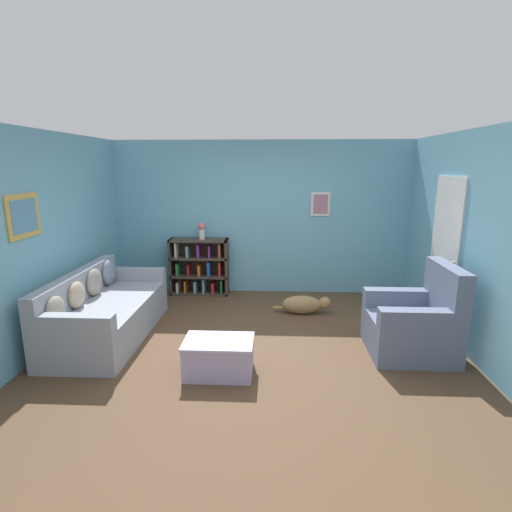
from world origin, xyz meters
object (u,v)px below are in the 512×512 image
couch (105,313)px  bookshelf (200,267)px  recliner_chair (416,323)px  coffee_table (219,356)px  vase (202,230)px  dog (304,304)px

couch → bookshelf: size_ratio=2.11×
couch → recliner_chair: size_ratio=1.94×
coffee_table → vase: bearing=103.5°
bookshelf → recliner_chair: 3.65m
dog → vase: bearing=152.4°
bookshelf → coffee_table: (0.71, -2.74, -0.26)m
dog → couch: bearing=-160.5°
couch → bookshelf: (0.90, 1.84, 0.14)m
couch → coffee_table: size_ratio=2.83×
bookshelf → dog: 1.99m
couch → vase: (0.96, 1.82, 0.80)m
recliner_chair → dog: bearing=134.9°
recliner_chair → dog: recliner_chair is taller
vase → bookshelf: bearing=160.2°
couch → recliner_chair: bearing=-4.2°
couch → vase: vase is taller
vase → recliner_chair: bearing=-35.9°
recliner_chair → coffee_table: recliner_chair is taller
bookshelf → vase: 0.66m
coffee_table → dog: bearing=60.4°
bookshelf → vase: vase is taller
couch → vase: size_ratio=7.33×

